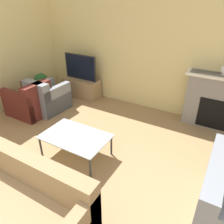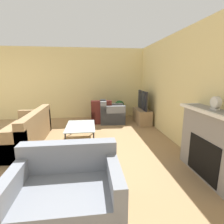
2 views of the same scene
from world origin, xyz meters
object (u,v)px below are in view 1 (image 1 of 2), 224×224
at_px(tv, 80,67).
at_px(potted_plant, 42,83).
at_px(armchair_accent, 48,99).
at_px(coffee_table, 75,138).
at_px(couch_sectional, 10,200).
at_px(armchair_by_window, 29,103).

bearing_deg(tv, potted_plant, -139.52).
xyz_separation_m(armchair_accent, coffee_table, (1.62, -1.00, 0.07)).
relative_size(tv, armchair_accent, 1.06).
xyz_separation_m(tv, potted_plant, (-0.79, -0.67, -0.38)).
xyz_separation_m(couch_sectional, potted_plant, (-2.25, 2.76, 0.16)).
distance_m(couch_sectional, armchair_accent, 2.89).
distance_m(couch_sectional, armchair_by_window, 2.77).
distance_m(tv, couch_sectional, 3.77).
relative_size(couch_sectional, armchair_accent, 2.50).
height_order(tv, armchair_by_window, tv).
bearing_deg(potted_plant, coffee_table, -32.26).
xyz_separation_m(armchair_by_window, coffee_table, (1.86, -0.64, 0.08)).
bearing_deg(coffee_table, armchair_by_window, 160.92).
relative_size(coffee_table, potted_plant, 1.57).
bearing_deg(tv, coffee_table, -55.45).
distance_m(tv, potted_plant, 1.10).
relative_size(couch_sectional, armchair_by_window, 2.44).
height_order(tv, potted_plant, tv).
bearing_deg(tv, couch_sectional, -66.82).
height_order(couch_sectional, armchair_accent, same).
relative_size(armchair_accent, potted_plant, 1.23).
relative_size(armchair_by_window, potted_plant, 1.26).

